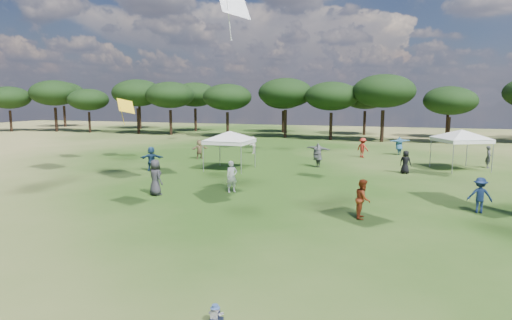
{
  "coord_description": "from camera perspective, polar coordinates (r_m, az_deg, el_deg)",
  "views": [
    {
      "loc": [
        4.12,
        -6.15,
        5.0
      ],
      "look_at": [
        0.3,
        6.0,
        3.13
      ],
      "focal_mm": 30.0,
      "sensor_mm": 36.0,
      "label": 1
    }
  ],
  "objects": [
    {
      "name": "tent_left",
      "position": [
        29.66,
        -3.54,
        3.64
      ],
      "size": [
        5.93,
        5.93,
        2.99
      ],
      "rotation": [
        0.0,
        0.0,
        -0.03
      ],
      "color": "gray",
      "rests_on": "ground"
    },
    {
      "name": "tent_right",
      "position": [
        32.7,
        25.76,
        3.46
      ],
      "size": [
        5.52,
        5.52,
        3.11
      ],
      "rotation": [
        0.0,
        0.0,
        0.43
      ],
      "color": "gray",
      "rests_on": "ground"
    },
    {
      "name": "tree_line",
      "position": [
        53.59,
        15.78,
        8.5
      ],
      "size": [
        108.78,
        17.63,
        7.77
      ],
      "color": "black",
      "rests_on": "ground"
    },
    {
      "name": "festival_crowd",
      "position": [
        29.58,
        9.98,
        0.12
      ],
      "size": [
        29.19,
        22.42,
        1.85
      ],
      "color": "#2A2A2E",
      "rests_on": "ground"
    },
    {
      "name": "toddler",
      "position": [
        10.14,
        -5.4,
        -19.92
      ],
      "size": [
        0.31,
        0.34,
        0.46
      ],
      "rotation": [
        0.0,
        0.0,
        -0.03
      ],
      "color": "black",
      "rests_on": "ground"
    }
  ]
}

